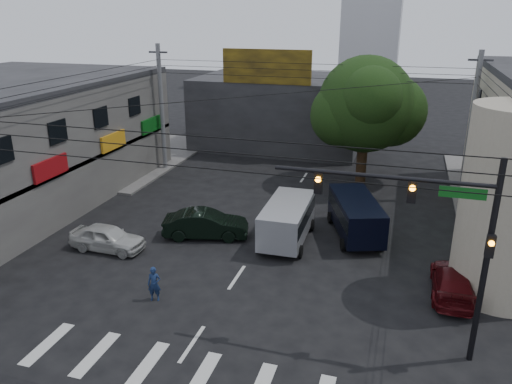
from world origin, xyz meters
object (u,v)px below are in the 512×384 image
at_px(street_tree, 366,105).
at_px(traffic_gantry, 435,225).
at_px(utility_pole_far_left, 162,109).
at_px(white_compact, 107,238).
at_px(utility_pole_far_right, 471,127).
at_px(silver_minivan, 287,222).
at_px(dark_sedan, 206,224).
at_px(navy_van, 356,218).
at_px(maroon_sedan, 453,282).
at_px(traffic_officer, 154,284).

relative_size(street_tree, traffic_gantry, 1.21).
bearing_deg(utility_pole_far_left, traffic_gantry, -42.86).
height_order(traffic_gantry, white_compact, traffic_gantry).
height_order(utility_pole_far_right, silver_minivan, utility_pole_far_right).
xyz_separation_m(utility_pole_far_left, white_compact, (3.40, -13.20, -3.95)).
bearing_deg(street_tree, white_compact, -128.01).
relative_size(utility_pole_far_right, dark_sedan, 1.97).
xyz_separation_m(traffic_gantry, silver_minivan, (-6.56, 7.36, -3.78)).
relative_size(traffic_gantry, silver_minivan, 1.47).
height_order(traffic_gantry, navy_van, traffic_gantry).
distance_m(maroon_sedan, silver_minivan, 8.50).
height_order(street_tree, maroon_sedan, street_tree).
relative_size(street_tree, traffic_officer, 5.82).
bearing_deg(utility_pole_far_left, maroon_sedan, -32.95).
xyz_separation_m(maroon_sedan, traffic_officer, (-11.81, -3.98, 0.13)).
height_order(maroon_sedan, traffic_officer, traffic_officer).
bearing_deg(street_tree, traffic_officer, -110.54).
distance_m(street_tree, dark_sedan, 14.16).
height_order(utility_pole_far_right, traffic_officer, utility_pole_far_right).
bearing_deg(navy_van, utility_pole_far_right, -56.07).
xyz_separation_m(white_compact, traffic_officer, (4.45, -3.53, 0.10)).
relative_size(utility_pole_far_right, silver_minivan, 1.88).
xyz_separation_m(dark_sedan, maroon_sedan, (12.11, -2.36, -0.12)).
bearing_deg(maroon_sedan, traffic_officer, 19.33).
relative_size(traffic_gantry, maroon_sedan, 1.70).
distance_m(utility_pole_far_left, navy_van, 17.41).
distance_m(utility_pole_far_right, silver_minivan, 13.81).
bearing_deg(white_compact, navy_van, -64.90).
relative_size(utility_pole_far_left, utility_pole_far_right, 1.00).
relative_size(maroon_sedan, navy_van, 0.77).
distance_m(dark_sedan, maroon_sedan, 12.34).
xyz_separation_m(dark_sedan, silver_minivan, (4.22, 0.75, 0.32)).
xyz_separation_m(utility_pole_far_left, navy_van, (15.08, -7.93, -3.57)).
height_order(utility_pole_far_left, silver_minivan, utility_pole_far_left).
distance_m(utility_pole_far_right, dark_sedan, 17.43).
distance_m(dark_sedan, white_compact, 5.01).
bearing_deg(white_compact, utility_pole_far_right, -52.31).
bearing_deg(traffic_gantry, traffic_officer, 178.51).
bearing_deg(traffic_officer, utility_pole_far_right, 36.94).
bearing_deg(utility_pole_far_right, white_compact, -143.13).
relative_size(navy_van, traffic_officer, 3.70).
height_order(utility_pole_far_right, dark_sedan, utility_pole_far_right).
relative_size(dark_sedan, navy_van, 0.85).
distance_m(street_tree, silver_minivan, 11.84).
distance_m(traffic_gantry, traffic_officer, 11.24).
bearing_deg(traffic_officer, traffic_gantry, -16.40).
distance_m(traffic_gantry, maroon_sedan, 6.14).
bearing_deg(traffic_gantry, utility_pole_far_left, 137.14).
bearing_deg(white_compact, traffic_officer, -127.59).
bearing_deg(utility_pole_far_left, silver_minivan, -39.33).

